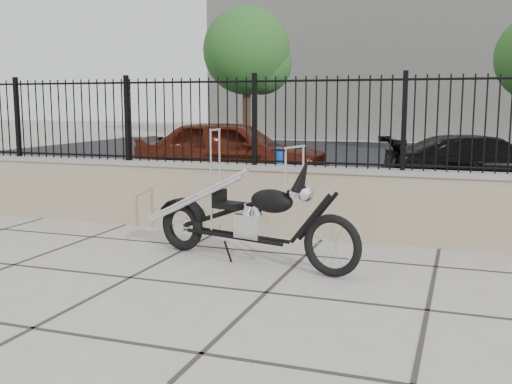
{
  "coord_description": "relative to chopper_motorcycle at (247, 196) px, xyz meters",
  "views": [
    {
      "loc": [
        1.75,
        -5.27,
        1.82
      ],
      "look_at": [
        -0.56,
        1.29,
        0.77
      ],
      "focal_mm": 42.0,
      "sensor_mm": 36.0,
      "label": 1
    }
  ],
  "objects": [
    {
      "name": "chopper_motorcycle",
      "position": [
        0.0,
        0.0,
        0.0
      ],
      "size": [
        2.6,
        1.09,
        1.54
      ],
      "primitive_type": null,
      "rotation": [
        0.0,
        0.0,
        -0.26
      ],
      "color": "black",
      "rests_on": "ground_plane"
    },
    {
      "name": "ground_plane",
      "position": [
        0.56,
        -0.99,
        -0.77
      ],
      "size": [
        90.0,
        90.0,
        0.0
      ],
      "primitive_type": "plane",
      "color": "#99968E",
      "rests_on": "ground"
    },
    {
      "name": "bollard_a",
      "position": [
        -0.67,
        3.39,
        -0.24
      ],
      "size": [
        0.14,
        0.14,
        1.06
      ],
      "primitive_type": "cylinder",
      "rotation": [
        0.0,
        0.0,
        -0.07
      ],
      "color": "#0C2AB8",
      "rests_on": "ground_plane"
    },
    {
      "name": "tree_left",
      "position": [
        -5.66,
        15.37,
        3.11
      ],
      "size": [
        3.29,
        3.29,
        5.55
      ],
      "rotation": [
        0.0,
        0.0,
        0.39
      ],
      "color": "#382619",
      "rests_on": "ground_plane"
    },
    {
      "name": "car_red",
      "position": [
        -2.58,
        6.06,
        -0.04
      ],
      "size": [
        4.43,
        2.09,
        1.46
      ],
      "primitive_type": "imported",
      "rotation": [
        0.0,
        0.0,
        1.66
      ],
      "color": "#451409",
      "rests_on": "parking_lot"
    },
    {
      "name": "retaining_wall",
      "position": [
        0.56,
        1.51,
        -0.29
      ],
      "size": [
        14.0,
        0.36,
        0.96
      ],
      "primitive_type": "cube",
      "color": "gray",
      "rests_on": "ground_plane"
    },
    {
      "name": "background_building",
      "position": [
        0.56,
        25.51,
        3.23
      ],
      "size": [
        22.0,
        6.0,
        8.0
      ],
      "primitive_type": "cube",
      "color": "beige",
      "rests_on": "ground_plane"
    },
    {
      "name": "iron_fence",
      "position": [
        0.56,
        1.51,
        0.79
      ],
      "size": [
        14.0,
        0.08,
        1.2
      ],
      "primitive_type": "cube",
      "color": "black",
      "rests_on": "retaining_wall"
    },
    {
      "name": "car_black",
      "position": [
        2.67,
        6.52,
        -0.19
      ],
      "size": [
        4.35,
        2.89,
        1.17
      ],
      "primitive_type": "imported",
      "rotation": [
        0.0,
        0.0,
        1.91
      ],
      "color": "black",
      "rests_on": "parking_lot"
    },
    {
      "name": "parking_lot",
      "position": [
        0.56,
        11.51,
        -0.77
      ],
      "size": [
        30.0,
        30.0,
        0.0
      ],
      "primitive_type": "plane",
      "color": "black",
      "rests_on": "ground"
    }
  ]
}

